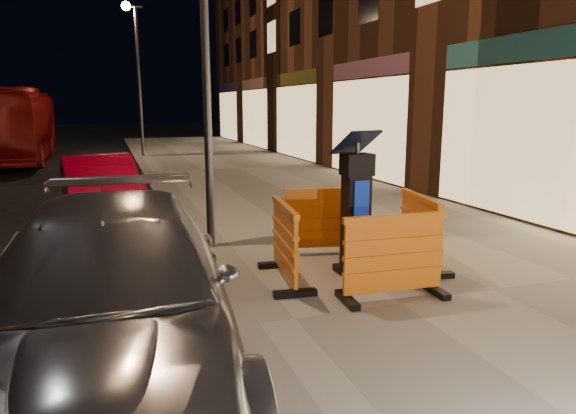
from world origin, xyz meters
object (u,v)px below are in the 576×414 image
object	(u,v)px
car_silver	(116,374)
barrier_front	(394,257)
barrier_bldgside	(419,231)
barrier_kerbside	(285,243)
barrier_back	(325,221)
parking_kiosk	(356,207)
bus_doubledecker	(17,162)
car_red	(102,217)

from	to	relation	value
car_silver	barrier_front	bearing A→B (deg)	12.74
barrier_bldgside	barrier_front	bearing A→B (deg)	145.76
barrier_front	barrier_kerbside	world-z (taller)	same
barrier_front	barrier_back	bearing A→B (deg)	93.76
car_silver	parking_kiosk	bearing A→B (deg)	29.42
barrier_bldgside	bus_doubledecker	distance (m)	19.06
barrier_bldgside	car_red	world-z (taller)	barrier_bldgside
parking_kiosk	car_red	size ratio (longest dim) A/B	0.45
parking_kiosk	bus_doubledecker	xyz separation A→B (m)	(-6.42, 17.56, -1.01)
barrier_front	barrier_bldgside	distance (m)	1.34
barrier_back	barrier_kerbside	size ratio (longest dim) A/B	1.00
barrier_front	barrier_back	size ratio (longest dim) A/B	1.00
car_silver	bus_doubledecker	xyz separation A→B (m)	(-3.44, 18.93, 0.00)
barrier_back	bus_doubledecker	size ratio (longest dim) A/B	0.12
parking_kiosk	car_red	xyz separation A→B (m)	(-3.11, 5.32, -1.01)
barrier_front	car_silver	xyz separation A→B (m)	(-2.98, -0.42, -0.63)
bus_doubledecker	car_red	bearing A→B (deg)	-76.14
car_silver	bus_doubledecker	bearing A→B (deg)	105.01
barrier_front	car_silver	size ratio (longest dim) A/B	0.25
bus_doubledecker	barrier_back	bearing A→B (deg)	-70.12
barrier_back	barrier_bldgside	xyz separation A→B (m)	(0.95, -0.95, 0.00)
barrier_back	barrier_kerbside	world-z (taller)	same
barrier_back	car_red	xyz separation A→B (m)	(-3.11, 4.37, -0.63)
parking_kiosk	car_silver	xyz separation A→B (m)	(-2.98, -1.37, -1.01)
barrier_front	bus_doubledecker	xyz separation A→B (m)	(-6.42, 18.51, -0.63)
barrier_front	bus_doubledecker	world-z (taller)	bus_doubledecker
parking_kiosk	barrier_bldgside	xyz separation A→B (m)	(0.95, 0.00, -0.38)
barrier_bldgside	bus_doubledecker	xyz separation A→B (m)	(-7.37, 17.56, -0.63)
parking_kiosk	barrier_front	bearing A→B (deg)	-81.24
barrier_back	car_silver	bearing A→B (deg)	-130.30
car_red	bus_doubledecker	world-z (taller)	bus_doubledecker
barrier_front	barrier_kerbside	bearing A→B (deg)	138.76
barrier_back	car_silver	xyz separation A→B (m)	(-2.98, -2.32, -0.63)
car_silver	car_red	bearing A→B (deg)	95.88
barrier_front	car_silver	world-z (taller)	barrier_front
barrier_front	car_red	distance (m)	7.03
parking_kiosk	barrier_kerbside	size ratio (longest dim) A/B	1.40
parking_kiosk	barrier_back	size ratio (longest dim) A/B	1.40
barrier_front	barrier_bldgside	size ratio (longest dim) A/B	1.00
barrier_kerbside	bus_doubledecker	world-z (taller)	bus_doubledecker
barrier_kerbside	barrier_back	bearing A→B (deg)	-38.24
barrier_bldgside	car_silver	size ratio (longest dim) A/B	0.25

